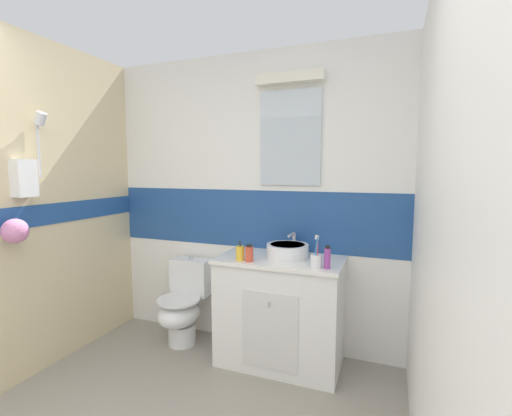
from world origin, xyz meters
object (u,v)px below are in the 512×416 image
Objects in this scene: deodorant_spray_can at (327,258)px; soap_dispenser at (240,253)px; sink_basin at (288,250)px; toothbrush_cup at (316,260)px; lotion_bottle_short at (249,253)px; toilet at (183,304)px.

soap_dispenser is at bearing -178.78° from deodorant_spray_can.
sink_basin is at bearing 150.50° from deodorant_spray_can.
soap_dispenser is (-0.31, -0.20, -0.00)m from sink_basin.
toothbrush_cup is 1.78× the size of lotion_bottle_short.
toilet is 4.97× the size of soap_dispenser.
toothbrush_cup is (1.20, -0.18, 0.56)m from toilet.
lotion_bottle_short is (0.71, -0.20, 0.57)m from toilet.
deodorant_spray_can is (0.57, 0.02, 0.02)m from lotion_bottle_short.
soap_dispenser is at bearing -178.93° from toothbrush_cup.
sink_basin reaches higher than soap_dispenser.
deodorant_spray_can is at bearing -7.80° from toilet.
deodorant_spray_can is (0.65, 0.01, 0.02)m from soap_dispenser.
lotion_bottle_short is 0.81× the size of deodorant_spray_can.
toothbrush_cup is 0.57m from soap_dispenser.
sink_basin is at bearing 42.25° from lotion_bottle_short.
deodorant_spray_can is at bearing 2.14° from lotion_bottle_short.
soap_dispenser is at bearing 174.46° from lotion_bottle_short.
toilet is 0.86m from soap_dispenser.
toilet is 3.19× the size of toothbrush_cup.
toilet is 4.59× the size of deodorant_spray_can.
deodorant_spray_can reaches higher than lotion_bottle_short.
soap_dispenser is at bearing -16.67° from toilet.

